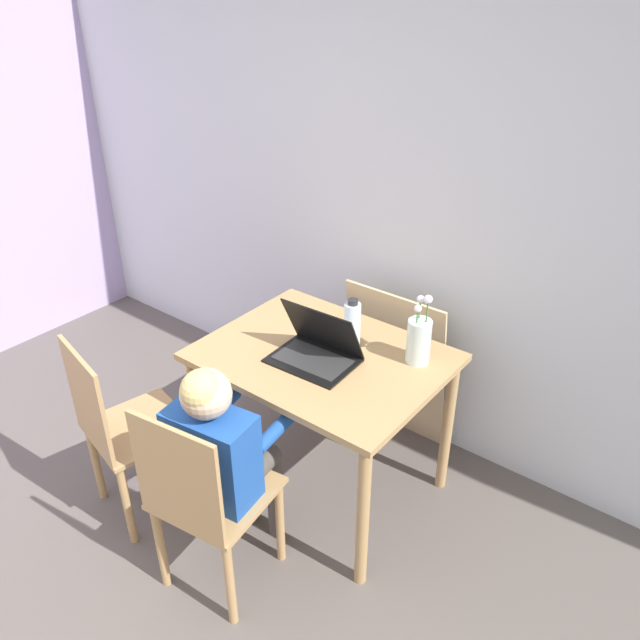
% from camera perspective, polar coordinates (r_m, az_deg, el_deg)
% --- Properties ---
extents(wall_back, '(6.40, 0.05, 2.50)m').
position_cam_1_polar(wall_back, '(3.07, 5.27, 11.42)').
color(wall_back, silver).
rests_on(wall_back, ground_plane).
extents(dining_table, '(1.02, 0.79, 0.75)m').
position_cam_1_polar(dining_table, '(2.75, 0.25, -4.90)').
color(dining_table, tan).
rests_on(dining_table, ground_plane).
extents(chair_occupied, '(0.45, 0.45, 0.90)m').
position_cam_1_polar(chair_occupied, '(2.47, -10.47, -15.86)').
color(chair_occupied, tan).
rests_on(chair_occupied, ground_plane).
extents(chair_spare, '(0.48, 0.48, 0.90)m').
position_cam_1_polar(chair_spare, '(2.86, -17.51, -9.49)').
color(chair_spare, tan).
rests_on(chair_spare, ground_plane).
extents(person_seated, '(0.39, 0.46, 1.02)m').
position_cam_1_polar(person_seated, '(2.41, -9.05, -11.22)').
color(person_seated, '#1E4C9E').
rests_on(person_seated, ground_plane).
extents(laptop, '(0.37, 0.28, 0.24)m').
position_cam_1_polar(laptop, '(2.63, -0.29, -2.51)').
color(laptop, black).
rests_on(laptop, dining_table).
extents(flower_vase, '(0.10, 0.10, 0.32)m').
position_cam_1_polar(flower_vase, '(2.62, 9.03, -1.75)').
color(flower_vase, silver).
rests_on(flower_vase, dining_table).
extents(water_bottle, '(0.07, 0.07, 0.23)m').
position_cam_1_polar(water_bottle, '(2.70, 2.97, -0.39)').
color(water_bottle, silver).
rests_on(water_bottle, dining_table).
extents(cardboard_panel, '(0.56, 0.13, 0.85)m').
position_cam_1_polar(cardboard_panel, '(3.23, 6.91, -4.04)').
color(cardboard_panel, tan).
rests_on(cardboard_panel, ground_plane).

